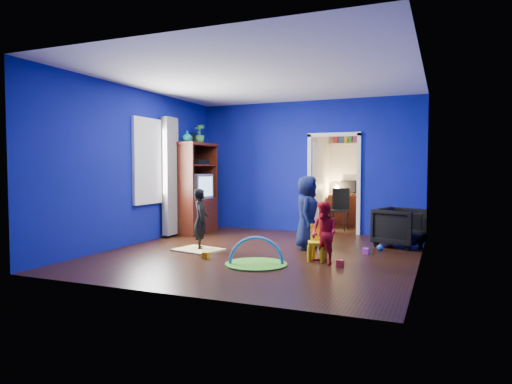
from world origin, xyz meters
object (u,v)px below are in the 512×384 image
at_px(child_navy, 307,213).
at_px(vase, 187,137).
at_px(child_black, 201,219).
at_px(toddler_red, 324,233).
at_px(armchair, 400,227).
at_px(hopper_ball, 308,236).
at_px(play_mat, 256,264).
at_px(crt_tv, 196,186).
at_px(kid_chair, 318,245).
at_px(folding_chair, 339,210).
at_px(tv_armoire, 195,188).
at_px(study_desk, 347,210).

bearing_deg(child_navy, vase, 68.06).
xyz_separation_m(child_black, child_navy, (1.68, 0.76, 0.11)).
bearing_deg(toddler_red, armchair, 98.92).
height_order(hopper_ball, play_mat, hopper_ball).
distance_m(child_black, crt_tv, 2.13).
xyz_separation_m(armchair, child_black, (-3.16, -1.65, 0.18)).
bearing_deg(child_navy, hopper_ball, 3.11).
xyz_separation_m(armchair, kid_chair, (-1.04, -1.79, -0.10)).
bearing_deg(hopper_ball, folding_chair, 89.25).
bearing_deg(armchair, crt_tv, 106.98).
bearing_deg(crt_tv, armchair, -1.47).
distance_m(toddler_red, kid_chair, 0.33).
relative_size(vase, crt_tv, 0.34).
relative_size(armchair, crt_tv, 1.10).
bearing_deg(folding_chair, tv_armoire, -148.69).
bearing_deg(crt_tv, child_black, -58.02).
xyz_separation_m(armchair, vase, (-4.29, -0.19, 1.73)).
bearing_deg(vase, study_desk, 46.62).
relative_size(child_navy, study_desk, 1.46).
distance_m(vase, study_desk, 4.42).
distance_m(hopper_ball, kid_chair, 1.26).
relative_size(toddler_red, folding_chair, 1.00).
distance_m(kid_chair, study_desk, 4.59).
bearing_deg(armchair, toddler_red, 174.38).
distance_m(crt_tv, folding_chair, 3.29).
distance_m(kid_chair, folding_chair, 3.64).
bearing_deg(play_mat, tv_armoire, 134.48).
relative_size(armchair, folding_chair, 0.84).
xyz_separation_m(toddler_red, kid_chair, (-0.15, 0.20, -0.21)).
distance_m(vase, play_mat, 3.94).
relative_size(hopper_ball, study_desk, 0.45).
distance_m(study_desk, folding_chair, 0.96).
bearing_deg(child_black, child_navy, -97.38).
bearing_deg(play_mat, study_desk, 86.70).
height_order(toddler_red, crt_tv, crt_tv).
bearing_deg(kid_chair, armchair, 41.14).
xyz_separation_m(kid_chair, folding_chair, (-0.45, 3.61, 0.21)).
bearing_deg(study_desk, vase, -133.38).
distance_m(play_mat, study_desk, 5.23).
xyz_separation_m(tv_armoire, study_desk, (2.80, 2.66, -0.60)).
height_order(armchair, kid_chair, armchair).
height_order(armchair, vase, vase).
distance_m(armchair, hopper_ball, 1.66).
bearing_deg(toddler_red, folding_chair, 131.95).
xyz_separation_m(toddler_red, study_desk, (-0.60, 4.77, -0.09)).
relative_size(armchair, toddler_red, 0.84).
relative_size(child_black, study_desk, 1.21).
distance_m(kid_chair, play_mat, 1.02).
distance_m(crt_tv, play_mat, 3.68).
xyz_separation_m(child_black, vase, (-1.14, 1.45, 1.55)).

